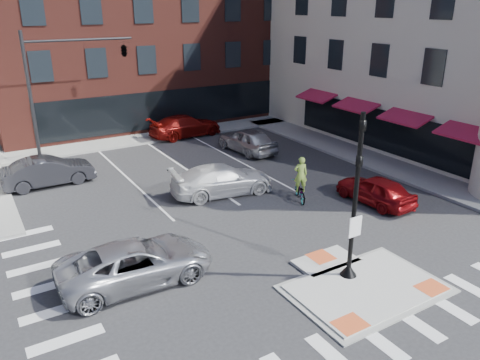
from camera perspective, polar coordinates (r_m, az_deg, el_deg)
ground at (r=17.54m, az=13.92°, el=-12.07°), size 120.00×120.00×0.00m
refuge_island at (r=17.36m, az=14.54°, el=-12.30°), size 5.40×4.65×0.13m
sidewalk_e at (r=30.98m, az=15.36°, el=2.61°), size 3.00×24.00×0.15m
sidewalk_n at (r=36.17m, az=-7.47°, el=5.74°), size 26.00×3.00×0.15m
building_n at (r=44.34m, az=-13.52°, el=18.23°), size 24.40×18.40×15.50m
building_e at (r=38.99m, az=26.44°, el=16.82°), size 21.90×23.90×17.70m
building_far_left at (r=62.61m, az=-25.63°, el=14.84°), size 10.00×12.00×10.00m
building_far_right at (r=67.18m, az=-14.52°, el=17.28°), size 12.00×12.00×12.00m
signal_pole at (r=16.65m, az=13.67°, el=-4.63°), size 0.60×0.60×5.98m
mast_arm_signal at (r=29.22m, az=-16.70°, el=13.78°), size 6.10×2.24×8.00m
silver_suv at (r=17.13m, az=-12.54°, el=-9.79°), size 5.54×2.66×1.52m
red_sedan at (r=24.02m, az=16.17°, el=-1.15°), size 1.88×4.24×1.42m
white_pickup at (r=24.20m, az=-2.18°, el=0.04°), size 5.61×2.88×1.56m
bg_car_dark at (r=27.41m, az=-22.34°, el=0.98°), size 4.78×1.70×1.57m
bg_car_silver at (r=31.16m, az=0.89°, el=4.89°), size 2.34×4.95×1.63m
bg_car_red at (r=35.20m, az=-6.67°, el=6.58°), size 5.66×2.67×1.60m
cyclist at (r=23.59m, az=7.34°, el=-0.70°), size 1.33×1.93×2.29m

